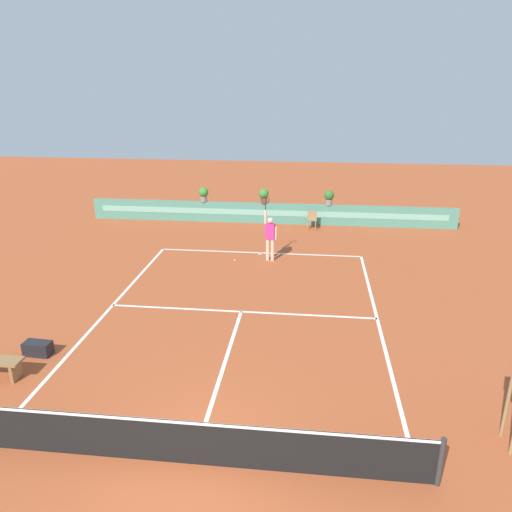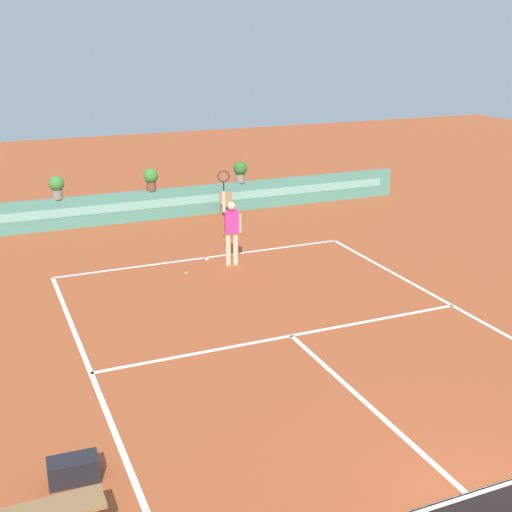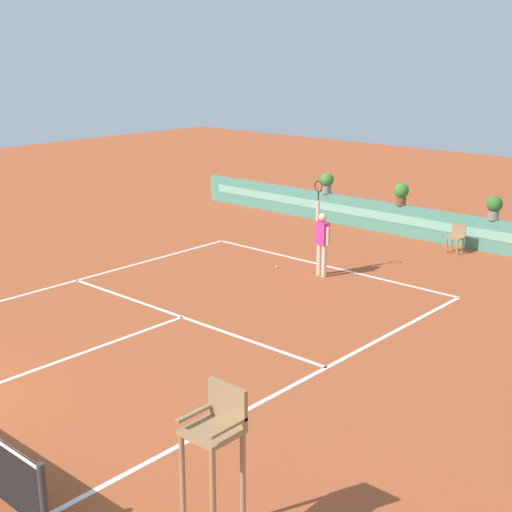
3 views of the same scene
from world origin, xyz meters
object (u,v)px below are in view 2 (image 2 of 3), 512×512
at_px(gear_bag, 73,470).
at_px(tennis_ball_near_baseline, 186,273).
at_px(potted_plant_left, 57,186).
at_px(potted_plant_right, 240,170).
at_px(tennis_player, 231,227).
at_px(potted_plant_centre, 151,178).
at_px(ball_kid_chair, 227,204).

distance_m(gear_bag, tennis_ball_near_baseline, 8.49).
bearing_deg(potted_plant_left, tennis_ball_near_baseline, -66.57).
distance_m(tennis_ball_near_baseline, potted_plant_left, 6.23).
height_order(gear_bag, potted_plant_left, potted_plant_left).
bearing_deg(tennis_ball_near_baseline, gear_bag, -118.09).
distance_m(potted_plant_right, potted_plant_left, 6.17).
bearing_deg(potted_plant_left, tennis_player, -54.64).
height_order(potted_plant_right, potted_plant_left, same).
bearing_deg(gear_bag, tennis_player, 55.27).
bearing_deg(potted_plant_centre, tennis_player, -81.68).
xyz_separation_m(gear_bag, potted_plant_centre, (4.58, 13.06, 1.23)).
bearing_deg(tennis_player, potted_plant_right, 65.87).
distance_m(ball_kid_chair, potted_plant_centre, 2.67).
bearing_deg(tennis_player, potted_plant_centre, 98.32).
xyz_separation_m(tennis_ball_near_baseline, potted_plant_right, (3.75, 5.57, 1.38)).
height_order(ball_kid_chair, gear_bag, ball_kid_chair).
bearing_deg(potted_plant_centre, tennis_ball_near_baseline, -96.00).
xyz_separation_m(potted_plant_right, potted_plant_left, (-6.17, 0.00, 0.00)).
distance_m(ball_kid_chair, potted_plant_left, 5.52).
relative_size(tennis_player, potted_plant_right, 3.57).
bearing_deg(potted_plant_centre, ball_kid_chair, -17.03).
relative_size(potted_plant_centre, potted_plant_left, 1.00).
xyz_separation_m(ball_kid_chair, potted_plant_right, (0.78, 0.73, 0.93)).
relative_size(tennis_player, potted_plant_centre, 3.57).
bearing_deg(gear_bag, potted_plant_right, 59.32).
bearing_deg(ball_kid_chair, potted_plant_left, 172.27).
bearing_deg(gear_bag, potted_plant_left, 83.10).
bearing_deg(potted_plant_right, tennis_ball_near_baseline, -123.94).
xyz_separation_m(potted_plant_centre, potted_plant_left, (-3.00, 0.00, 0.00)).
relative_size(tennis_player, tennis_ball_near_baseline, 38.01).
height_order(ball_kid_chair, tennis_ball_near_baseline, ball_kid_chair).
bearing_deg(potted_plant_centre, gear_bag, -109.33).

